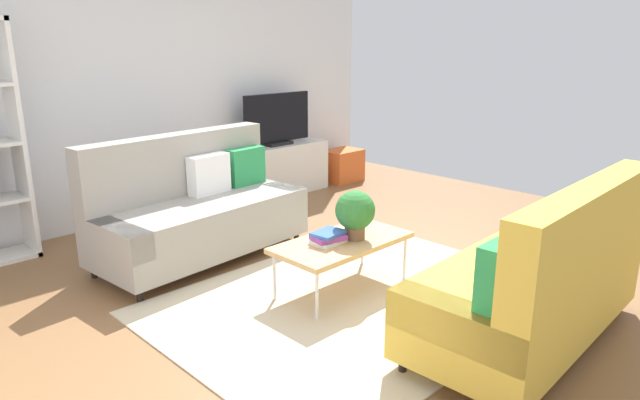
% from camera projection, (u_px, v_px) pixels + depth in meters
% --- Properties ---
extents(ground_plane, '(7.68, 7.68, 0.00)m').
position_uv_depth(ground_plane, '(331.00, 286.00, 4.55)').
color(ground_plane, brown).
extents(wall_far, '(6.40, 0.12, 2.90)m').
position_uv_depth(wall_far, '(146.00, 84.00, 6.07)').
color(wall_far, silver).
rests_on(wall_far, ground_plane).
extents(area_rug, '(2.90, 2.20, 0.01)m').
position_uv_depth(area_rug, '(357.00, 299.00, 4.30)').
color(area_rug, beige).
rests_on(area_rug, ground_plane).
extents(couch_beige, '(1.96, 1.00, 1.10)m').
position_uv_depth(couch_beige, '(198.00, 209.00, 5.06)').
color(couch_beige, gray).
rests_on(couch_beige, ground_plane).
extents(couch_green, '(1.93, 0.91, 1.10)m').
position_uv_depth(couch_green, '(537.00, 280.00, 3.57)').
color(couch_green, gold).
rests_on(couch_green, ground_plane).
extents(coffee_table, '(1.10, 0.56, 0.42)m').
position_uv_depth(coffee_table, '(342.00, 243.00, 4.37)').
color(coffee_table, tan).
rests_on(coffee_table, ground_plane).
extents(tv_console, '(1.40, 0.44, 0.64)m').
position_uv_depth(tv_console, '(277.00, 169.00, 7.18)').
color(tv_console, silver).
rests_on(tv_console, ground_plane).
extents(tv, '(1.00, 0.20, 0.64)m').
position_uv_depth(tv, '(277.00, 120.00, 6.99)').
color(tv, black).
rests_on(tv, tv_console).
extents(storage_trunk, '(0.52, 0.40, 0.44)m').
position_uv_depth(storage_trunk, '(342.00, 165.00, 7.88)').
color(storage_trunk, orange).
rests_on(storage_trunk, ground_plane).
extents(potted_plant, '(0.31, 0.31, 0.38)m').
position_uv_depth(potted_plant, '(355.00, 212.00, 4.33)').
color(potted_plant, brown).
rests_on(potted_plant, coffee_table).
extents(table_book_0, '(0.25, 0.19, 0.03)m').
position_uv_depth(table_book_0, '(328.00, 241.00, 4.28)').
color(table_book_0, silver).
rests_on(table_book_0, coffee_table).
extents(table_book_1, '(0.27, 0.23, 0.04)m').
position_uv_depth(table_book_1, '(328.00, 237.00, 4.27)').
color(table_book_1, purple).
rests_on(table_book_1, table_book_0).
extents(table_book_2, '(0.26, 0.21, 0.03)m').
position_uv_depth(table_book_2, '(328.00, 233.00, 4.26)').
color(table_book_2, '#3359B2').
rests_on(table_book_2, table_book_1).
extents(vase_0, '(0.08, 0.08, 0.12)m').
position_uv_depth(vase_0, '(237.00, 145.00, 6.72)').
color(vase_0, '#B24C4C').
rests_on(vase_0, tv_console).
extents(bottle_0, '(0.05, 0.05, 0.14)m').
position_uv_depth(bottle_0, '(251.00, 144.00, 6.75)').
color(bottle_0, gold).
rests_on(bottle_0, tv_console).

